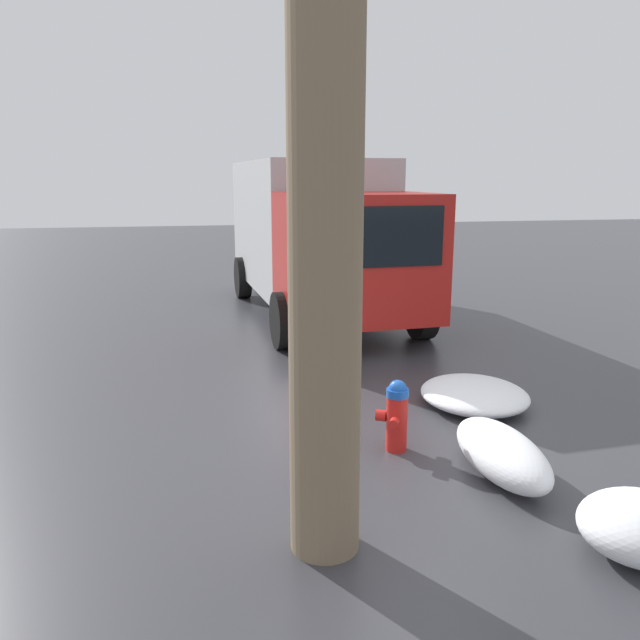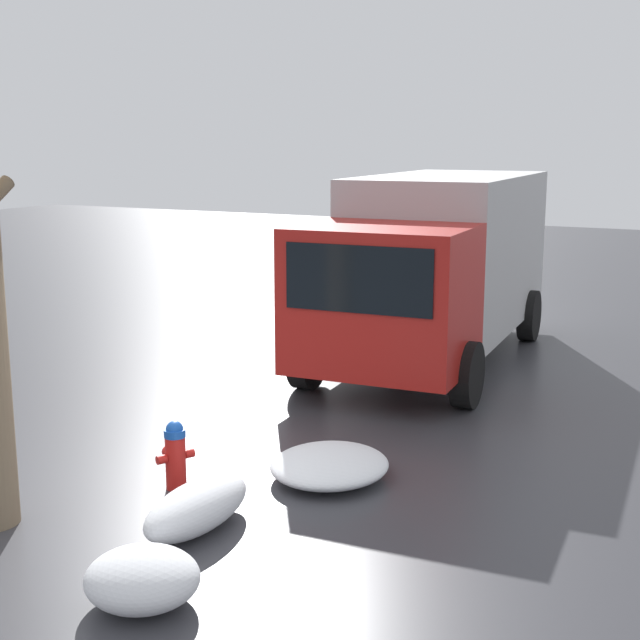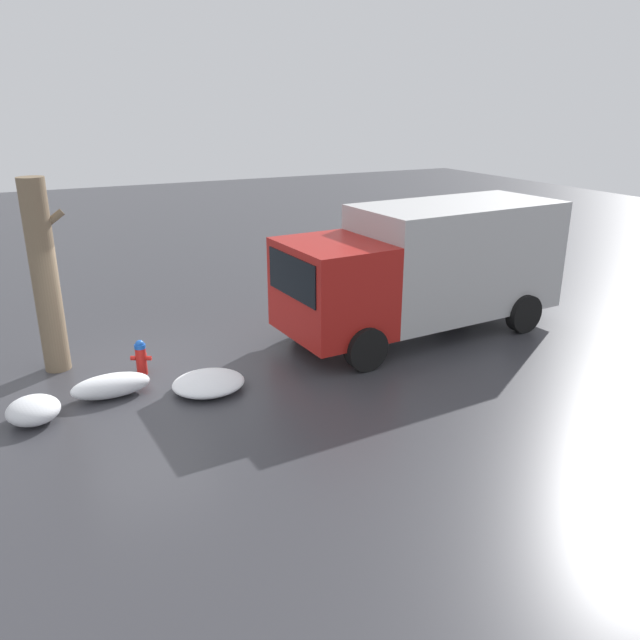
{
  "view_description": "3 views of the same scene",
  "coord_description": "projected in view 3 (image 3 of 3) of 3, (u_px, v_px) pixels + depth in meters",
  "views": [
    {
      "loc": [
        -5.46,
        1.87,
        2.63
      ],
      "look_at": [
        2.45,
        0.27,
        0.78
      ],
      "focal_mm": 35.0,
      "sensor_mm": 36.0,
      "label": 1
    },
    {
      "loc": [
        -7.01,
        -5.25,
        3.53
      ],
      "look_at": [
        3.47,
        0.11,
        1.13
      ],
      "focal_mm": 50.0,
      "sensor_mm": 36.0,
      "label": 2
    },
    {
      "loc": [
        -1.85,
        -11.7,
        5.12
      ],
      "look_at": [
        3.59,
        -0.7,
        0.8
      ],
      "focal_mm": 35.0,
      "sensor_mm": 36.0,
      "label": 3
    }
  ],
  "objects": [
    {
      "name": "ground_plane",
      "position": [
        143.0,
        374.0,
        12.37
      ],
      "size": [
        60.0,
        60.0,
        0.0
      ],
      "primitive_type": "plane",
      "color": "#38383D"
    },
    {
      "name": "fire_hydrant",
      "position": [
        141.0,
        357.0,
        12.25
      ],
      "size": [
        0.4,
        0.34,
        0.72
      ],
      "rotation": [
        0.0,
        0.0,
        1.09
      ],
      "color": "red",
      "rests_on": "ground_plane"
    },
    {
      "name": "tree_trunk",
      "position": [
        45.0,
        277.0,
        11.98
      ],
      "size": [
        0.76,
        0.5,
        3.81
      ],
      "color": "#7F6B51",
      "rests_on": "ground_plane"
    },
    {
      "name": "delivery_truck",
      "position": [
        428.0,
        265.0,
        14.14
      ],
      "size": [
        6.79,
        2.94,
        2.94
      ],
      "rotation": [
        0.0,
        0.0,
        1.63
      ],
      "color": "red",
      "rests_on": "ground_plane"
    },
    {
      "name": "snow_pile_by_hydrant",
      "position": [
        111.0,
        386.0,
        11.36
      ],
      "size": [
        1.4,
        0.6,
        0.43
      ],
      "color": "white",
      "rests_on": "ground_plane"
    },
    {
      "name": "snow_pile_curbside",
      "position": [
        33.0,
        410.0,
        10.47
      ],
      "size": [
        0.87,
        0.9,
        0.43
      ],
      "color": "white",
      "rests_on": "ground_plane"
    },
    {
      "name": "snow_pile_by_tree",
      "position": [
        209.0,
        383.0,
        11.64
      ],
      "size": [
        1.35,
        1.23,
        0.29
      ],
      "color": "white",
      "rests_on": "ground_plane"
    }
  ]
}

